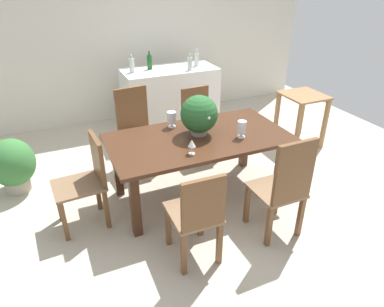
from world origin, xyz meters
name	(u,v)px	position (x,y,z in m)	size (l,w,h in m)	color
ground_plane	(194,190)	(0.00, 0.00, 0.00)	(7.04, 7.04, 0.00)	#BCB29E
back_wall	(129,38)	(0.00, 2.60, 1.30)	(6.40, 0.10, 2.60)	beige
dining_table	(198,145)	(0.00, -0.10, 0.64)	(1.91, 1.01, 0.74)	#422616
chair_far_right	(199,119)	(0.42, 0.82, 0.52)	(0.45, 0.48, 0.92)	brown
chair_head_end	(88,178)	(-1.17, -0.09, 0.52)	(0.50, 0.45, 0.93)	brown
chair_near_right	(285,185)	(0.43, -1.03, 0.58)	(0.44, 0.45, 1.06)	brown
chair_far_left	(136,126)	(-0.44, 0.83, 0.56)	(0.49, 0.49, 1.03)	brown
chair_near_left	(197,214)	(-0.43, -1.02, 0.51)	(0.41, 0.47, 0.93)	brown
flower_centerpiece	(199,115)	(0.03, -0.05, 0.96)	(0.39, 0.40, 0.43)	gray
crystal_vase_left	(242,128)	(0.40, -0.29, 0.84)	(0.09, 0.09, 0.18)	silver
crystal_vase_center_near	(172,118)	(-0.17, 0.25, 0.85)	(0.10, 0.10, 0.18)	silver
wine_glass	(192,144)	(-0.22, -0.42, 0.84)	(0.07, 0.07, 0.15)	silver
kitchen_counter	(170,100)	(0.37, 1.76, 0.49)	(1.41, 0.66, 0.97)	silver
wine_bottle_dark	(132,65)	(-0.19, 1.78, 1.08)	(0.08, 0.08, 0.25)	#B2BFB7
wine_bottle_clear	(150,62)	(0.09, 1.85, 1.08)	(0.07, 0.07, 0.26)	#194C1E
wine_bottle_amber	(197,59)	(0.81, 1.74, 1.08)	(0.07, 0.07, 0.26)	#B2BFB7
wine_bottle_tall	(190,64)	(0.62, 1.56, 1.07)	(0.07, 0.07, 0.24)	#B2BFB7
side_table	(302,108)	(1.88, 0.50, 0.56)	(0.54, 0.57, 0.76)	olive
potted_plant_floor	(12,164)	(-1.89, 0.82, 0.35)	(0.51, 0.51, 0.65)	#9E9384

